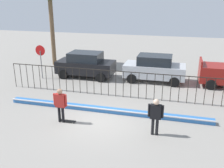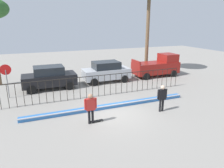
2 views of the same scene
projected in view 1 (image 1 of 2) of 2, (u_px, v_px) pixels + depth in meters
name	position (u px, v px, depth m)	size (l,w,h in m)	color
ground_plane	(99.00, 120.00, 12.57)	(60.00, 60.00, 0.00)	gray
bowl_coping_ledge	(105.00, 110.00, 13.48)	(11.00, 0.40, 0.27)	#2D6BB7
perimeter_fence	(116.00, 81.00, 15.30)	(14.04, 0.04, 1.64)	black
skateboarder	(60.00, 102.00, 12.10)	(0.69, 0.26, 1.72)	black
skateboard	(68.00, 121.00, 12.39)	(0.80, 0.20, 0.07)	black
camera_operator	(156.00, 114.00, 10.96)	(0.69, 0.26, 1.70)	black
parked_car_black	(86.00, 64.00, 19.15)	(4.30, 2.12, 1.90)	black
parked_car_silver	(154.00, 68.00, 18.17)	(4.30, 2.12, 1.90)	#B7BABF
stop_sign	(41.00, 57.00, 18.57)	(0.76, 0.07, 2.50)	slate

